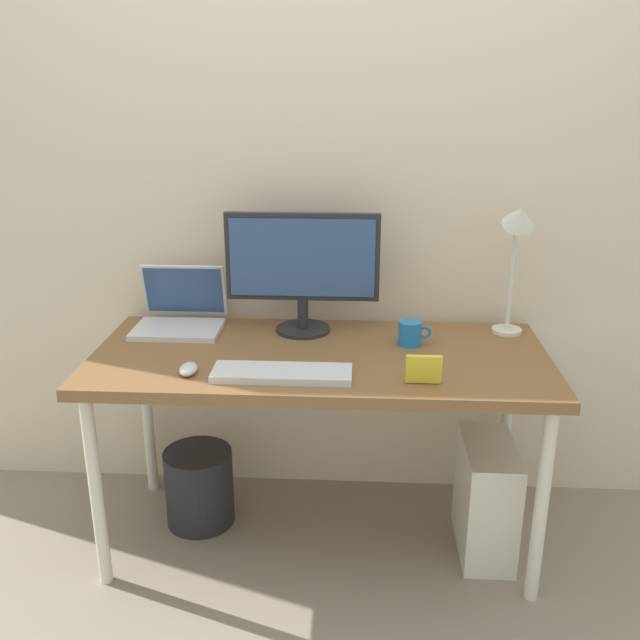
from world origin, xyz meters
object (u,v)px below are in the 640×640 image
Objects in this scene: desk_lamp at (517,238)px; coffee_mug at (410,333)px; computer_tower at (486,498)px; desk at (320,370)px; mouse at (188,369)px; laptop at (180,313)px; photo_frame at (424,369)px; monitor at (302,265)px; keyboard at (282,373)px; wastebasket at (199,487)px.

coffee_mug is at bearing -161.91° from desk_lamp.
desk is at bearing 177.12° from computer_tower.
computer_tower is (1.01, 0.17, -0.55)m from mouse.
laptop reaches higher than coffee_mug.
photo_frame reaches higher than mouse.
coffee_mug is at bearing 17.26° from desk.
laptop is at bearing 170.89° from coffee_mug.
monitor is 6.19× the size of mouse.
desk is at bearing -70.68° from monitor.
keyboard reaches higher than computer_tower.
coffee_mug is at bearing 156.08° from computer_tower.
computer_tower is at bearing 37.25° from photo_frame.
photo_frame is (0.74, -0.03, 0.03)m from mouse.
monitor is 0.46m from coffee_mug.
desk_lamp is at bearing 21.12° from mouse.
keyboard is 0.30m from mouse.
wastebasket is (0.07, -0.16, -0.65)m from laptop.
photo_frame reaches higher than desk.
laptop is 0.86m from coffee_mug.
laptop is (-0.54, 0.23, 0.12)m from desk.
keyboard is at bearing -165.88° from computer_tower.
desk is 0.83m from desk_lamp.
wastebasket is at bearing -178.39° from coffee_mug.
desk_lamp is 5.61× the size of mouse.
coffee_mug is (0.42, 0.31, 0.03)m from keyboard.
photo_frame is (0.02, -0.33, 0.00)m from coffee_mug.
laptop is 1.26m from desk_lamp.
computer_tower is 1.40× the size of wastebasket.
desk_lamp is 0.50m from coffee_mug.
wastebasket is at bearing 170.91° from desk.
mouse reaches higher than wastebasket.
monitor reaches higher than mouse.
keyboard is at bearing -151.63° from desk_lamp.
desk is at bearing 62.57° from keyboard.
coffee_mug is at bearing -17.03° from monitor.
wastebasket is at bearing 102.47° from mouse.
coffee_mug is (0.72, 0.30, 0.03)m from mouse.
coffee_mug is at bearing 22.62° from mouse.
wastebasket is (-0.39, -0.14, -0.85)m from monitor.
monitor is 0.76m from desk_lamp.
keyboard is 0.44m from photo_frame.
desk_lamp is at bearing -0.79° from laptop.
monitor is 0.50m from laptop.
computer_tower is at bearing -107.93° from desk_lamp.
laptop is 1.07× the size of wastebasket.
wastebasket is at bearing 158.95° from photo_frame.
mouse is at bearing 177.65° from photo_frame.
photo_frame reaches higher than wastebasket.
keyboard is at bearing -0.99° from mouse.
photo_frame is at bearing -3.27° from keyboard.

